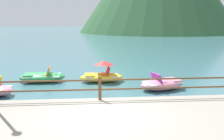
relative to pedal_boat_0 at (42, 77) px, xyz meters
name	(u,v)px	position (x,y,z in m)	size (l,w,h in m)	color
ground_plane	(93,39)	(3.18, 33.63, -0.28)	(200.00, 200.00, 0.00)	#3D6B75
dock_railing	(100,86)	(3.18, -4.82, 0.70)	(23.92, 0.12, 0.95)	brown
pedal_boat_0	(42,77)	(0.00, 0.00, 0.00)	(2.66, 1.43, 0.87)	green
pedal_boat_3	(162,84)	(6.48, -2.17, 0.02)	(2.65, 1.88, 0.89)	pink
pedal_boat_4	(102,75)	(3.44, -0.27, 0.11)	(2.54, 1.28, 1.22)	yellow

